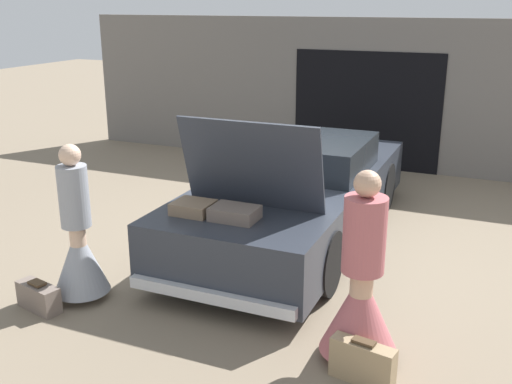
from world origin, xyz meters
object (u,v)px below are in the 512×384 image
Objects in this scene: car at (296,193)px; person_left at (79,245)px; person_right at (361,295)px; suitcase_beside_right_person at (362,362)px; suitcase_beside_left_person at (39,297)px.

car is 3.03m from person_left.
person_right is (3.03, 0.04, 0.01)m from person_left.
car is 3.38m from suitcase_beside_right_person.
car is at bearing 59.89° from suitcase_beside_left_person.
person_left is at bearing -119.93° from car.
car is 2.97× the size of person_left.
car reaches higher than person_left.
suitcase_beside_right_person reaches higher than suitcase_beside_left_person.
car is at bearing 18.81° from person_right.
car is at bearing 119.21° from suitcase_beside_right_person.
person_right is at bearing 7.69° from suitcase_beside_left_person.
suitcase_beside_right_person is (1.64, -2.93, -0.42)m from car.
person_right is (1.52, -2.59, 0.02)m from car.
person_right reaches higher than person_left.
suitcase_beside_left_person is (-0.24, -0.40, -0.47)m from person_left.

